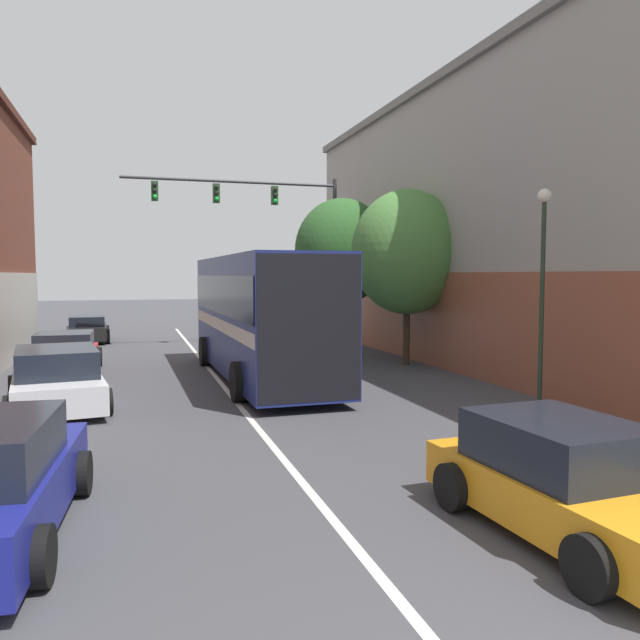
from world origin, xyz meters
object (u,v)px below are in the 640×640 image
at_px(hatchback_foreground, 567,482).
at_px(traffic_signal_gantry, 270,220).
at_px(parked_car_left_distant, 88,329).
at_px(street_lamp, 542,291).
at_px(street_tree_near, 407,252).
at_px(parked_car_left_near, 66,353).
at_px(bus, 260,311).
at_px(street_tree_far, 342,251).
at_px(parked_car_left_mid, 57,379).

relative_size(hatchback_foreground, traffic_signal_gantry, 0.43).
xyz_separation_m(hatchback_foreground, parked_car_left_distant, (-6.98, 24.67, -0.05)).
bearing_deg(street_lamp, street_tree_near, 86.26).
height_order(parked_car_left_near, street_tree_near, street_tree_near).
distance_m(parked_car_left_near, parked_car_left_distant, 9.66).
distance_m(parked_car_left_near, traffic_signal_gantry, 10.86).
relative_size(bus, street_tree_near, 1.73).
xyz_separation_m(hatchback_foreground, street_tree_far, (3.08, 17.44, 3.41)).
bearing_deg(parked_car_left_near, parked_car_left_distant, -0.38).
xyz_separation_m(parked_car_left_distant, street_tree_near, (11.12, -11.08, 3.30)).
xyz_separation_m(hatchback_foreground, parked_car_left_near, (-7.02, 15.01, -0.02)).
relative_size(traffic_signal_gantry, street_tree_far, 1.51).
bearing_deg(street_tree_far, bus, -129.87).
distance_m(hatchback_foreground, parked_car_left_distant, 25.64).
xyz_separation_m(parked_car_left_distant, street_tree_far, (10.07, -7.24, 3.46)).
distance_m(hatchback_foreground, street_lamp, 6.87).
distance_m(hatchback_foreground, parked_car_left_near, 16.57).
bearing_deg(traffic_signal_gantry, parked_car_left_distant, 152.91).
bearing_deg(parked_car_left_distant, street_tree_far, -128.13).
bearing_deg(parked_car_left_distant, parked_car_left_near, 177.34).
relative_size(street_lamp, street_tree_far, 0.81).
bearing_deg(parked_car_left_mid, parked_car_left_near, -4.48).
relative_size(bus, hatchback_foreground, 2.61).
bearing_deg(street_tree_near, parked_car_left_near, 172.78).
xyz_separation_m(parked_car_left_near, street_lamp, (10.63, -9.56, 2.14)).
xyz_separation_m(parked_car_left_mid, street_lamp, (10.30, -4.10, 2.10)).
relative_size(bus, street_lamp, 2.10).
distance_m(street_lamp, street_tree_far, 12.07).
xyz_separation_m(bus, parked_car_left_near, (-5.73, 2.82, -1.41)).
xyz_separation_m(hatchback_foreground, street_tree_near, (4.13, 13.59, 3.25)).
bearing_deg(street_tree_far, hatchback_foreground, -100.03).
distance_m(parked_car_left_mid, parked_car_left_distant, 15.12).
xyz_separation_m(parked_car_left_near, street_tree_near, (11.16, -1.41, 3.27)).
bearing_deg(street_tree_near, hatchback_foreground, -106.92).
bearing_deg(bus, street_tree_far, -40.84).
xyz_separation_m(street_tree_near, street_tree_far, (-1.05, 3.84, 0.16)).
relative_size(parked_car_left_distant, street_lamp, 0.79).
height_order(parked_car_left_distant, street_lamp, street_lamp).
bearing_deg(street_lamp, parked_car_left_near, 138.03).
bearing_deg(parked_car_left_near, street_tree_far, -76.64).
bearing_deg(parked_car_left_distant, hatchback_foreground, -166.61).
height_order(traffic_signal_gantry, street_tree_far, traffic_signal_gantry).
relative_size(hatchback_foreground, parked_car_left_near, 1.02).
relative_size(parked_car_left_mid, traffic_signal_gantry, 0.53).
bearing_deg(traffic_signal_gantry, hatchback_foreground, -92.38).
height_order(hatchback_foreground, traffic_signal_gantry, traffic_signal_gantry).
relative_size(parked_car_left_mid, parked_car_left_distant, 1.24).
xyz_separation_m(bus, parked_car_left_mid, (-5.40, -2.64, -1.37)).
bearing_deg(traffic_signal_gantry, street_tree_far, -55.39).
distance_m(bus, street_lamp, 8.36).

